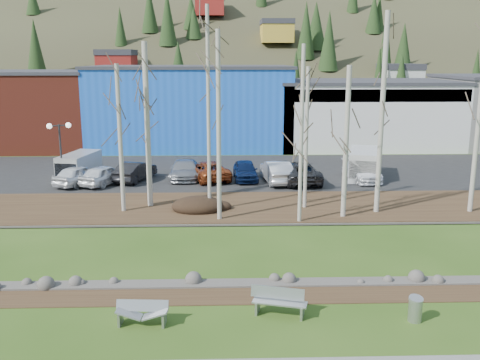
{
  "coord_description": "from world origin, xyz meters",
  "views": [
    {
      "loc": [
        -2.67,
        -17.29,
        9.08
      ],
      "look_at": [
        -1.79,
        11.42,
        2.5
      ],
      "focal_mm": 40.0,
      "sensor_mm": 36.0,
      "label": 1
    }
  ],
  "objects_px": {
    "car_3": "(187,170)",
    "car_9": "(104,175)",
    "street_lamp": "(60,136)",
    "car_6": "(299,172)",
    "bench_intact": "(279,302)",
    "car_0": "(79,175)",
    "car_7": "(362,171)",
    "litter_bin": "(415,310)",
    "van_grey": "(78,166)",
    "car_5": "(277,171)",
    "car_8": "(183,170)",
    "van_white": "(363,164)",
    "car_4": "(245,170)",
    "car_2": "(208,170)",
    "bench_damaged": "(142,313)",
    "car_1": "(135,171)"
  },
  "relations": [
    {
      "from": "car_4",
      "to": "street_lamp",
      "type": "bearing_deg",
      "value": -179.29
    },
    {
      "from": "car_5",
      "to": "bench_damaged",
      "type": "bearing_deg",
      "value": 65.6
    },
    {
      "from": "van_grey",
      "to": "bench_intact",
      "type": "bearing_deg",
      "value": -48.09
    },
    {
      "from": "car_4",
      "to": "car_9",
      "type": "bearing_deg",
      "value": -176.28
    },
    {
      "from": "car_3",
      "to": "car_9",
      "type": "distance_m",
      "value": 6.11
    },
    {
      "from": "van_grey",
      "to": "car_4",
      "type": "bearing_deg",
      "value": 7.73
    },
    {
      "from": "car_1",
      "to": "car_2",
      "type": "height_order",
      "value": "car_1"
    },
    {
      "from": "bench_intact",
      "to": "car_0",
      "type": "distance_m",
      "value": 23.68
    },
    {
      "from": "bench_intact",
      "to": "car_5",
      "type": "xyz_separation_m",
      "value": [
        1.91,
        20.48,
        0.45
      ]
    },
    {
      "from": "bench_intact",
      "to": "car_5",
      "type": "height_order",
      "value": "car_5"
    },
    {
      "from": "bench_intact",
      "to": "street_lamp",
      "type": "relative_size",
      "value": 0.46
    },
    {
      "from": "car_7",
      "to": "car_1",
      "type": "bearing_deg",
      "value": 172.1
    },
    {
      "from": "litter_bin",
      "to": "car_7",
      "type": "distance_m",
      "value": 21.91
    },
    {
      "from": "car_0",
      "to": "car_4",
      "type": "height_order",
      "value": "car_4"
    },
    {
      "from": "bench_damaged",
      "to": "car_0",
      "type": "height_order",
      "value": "car_0"
    },
    {
      "from": "litter_bin",
      "to": "car_8",
      "type": "distance_m",
      "value": 24.64
    },
    {
      "from": "street_lamp",
      "to": "van_grey",
      "type": "relative_size",
      "value": 0.97
    },
    {
      "from": "bench_damaged",
      "to": "car_3",
      "type": "bearing_deg",
      "value": 93.71
    },
    {
      "from": "car_6",
      "to": "van_grey",
      "type": "bearing_deg",
      "value": -9.31
    },
    {
      "from": "litter_bin",
      "to": "car_4",
      "type": "bearing_deg",
      "value": 103.06
    },
    {
      "from": "street_lamp",
      "to": "bench_intact",
      "type": "bearing_deg",
      "value": -80.2
    },
    {
      "from": "car_7",
      "to": "van_white",
      "type": "height_order",
      "value": "van_white"
    },
    {
      "from": "car_9",
      "to": "car_6",
      "type": "bearing_deg",
      "value": -153.84
    },
    {
      "from": "car_2",
      "to": "bench_damaged",
      "type": "bearing_deg",
      "value": 66.44
    },
    {
      "from": "van_white",
      "to": "car_7",
      "type": "bearing_deg",
      "value": -96.37
    },
    {
      "from": "car_4",
      "to": "car_7",
      "type": "xyz_separation_m",
      "value": [
        8.67,
        -0.36,
        -0.04
      ]
    },
    {
      "from": "litter_bin",
      "to": "car_3",
      "type": "relative_size",
      "value": 0.18
    },
    {
      "from": "street_lamp",
      "to": "car_5",
      "type": "height_order",
      "value": "street_lamp"
    },
    {
      "from": "car_1",
      "to": "van_white",
      "type": "xyz_separation_m",
      "value": [
        17.17,
        0.4,
        0.35
      ]
    },
    {
      "from": "car_0",
      "to": "car_3",
      "type": "xyz_separation_m",
      "value": [
        7.66,
        1.81,
        -0.05
      ]
    },
    {
      "from": "street_lamp",
      "to": "car_9",
      "type": "relative_size",
      "value": 1.05
    },
    {
      "from": "car_2",
      "to": "car_1",
      "type": "bearing_deg",
      "value": -16.25
    },
    {
      "from": "car_8",
      "to": "van_white",
      "type": "height_order",
      "value": "van_white"
    },
    {
      "from": "car_8",
      "to": "van_white",
      "type": "xyz_separation_m",
      "value": [
        13.68,
        -0.26,
        0.4
      ]
    },
    {
      "from": "car_0",
      "to": "car_8",
      "type": "distance_m",
      "value": 7.6
    },
    {
      "from": "bench_damaged",
      "to": "car_3",
      "type": "relative_size",
      "value": 0.4
    },
    {
      "from": "litter_bin",
      "to": "street_lamp",
      "type": "distance_m",
      "value": 28.24
    },
    {
      "from": "street_lamp",
      "to": "car_6",
      "type": "distance_m",
      "value": 17.46
    },
    {
      "from": "car_2",
      "to": "van_grey",
      "type": "height_order",
      "value": "van_grey"
    },
    {
      "from": "car_3",
      "to": "car_6",
      "type": "distance_m",
      "value": 8.47
    },
    {
      "from": "bench_damaged",
      "to": "car_4",
      "type": "height_order",
      "value": "car_4"
    },
    {
      "from": "bench_damaged",
      "to": "van_white",
      "type": "bearing_deg",
      "value": 62.69
    },
    {
      "from": "car_7",
      "to": "litter_bin",
      "type": "bearing_deg",
      "value": -106.14
    },
    {
      "from": "street_lamp",
      "to": "car_9",
      "type": "bearing_deg",
      "value": -30.54
    },
    {
      "from": "car_2",
      "to": "car_6",
      "type": "relative_size",
      "value": 0.91
    },
    {
      "from": "litter_bin",
      "to": "car_0",
      "type": "relative_size",
      "value": 0.2
    },
    {
      "from": "car_9",
      "to": "bench_damaged",
      "type": "bearing_deg",
      "value": 130.39
    },
    {
      "from": "bench_intact",
      "to": "car_8",
      "type": "xyz_separation_m",
      "value": [
        -5.06,
        21.94,
        0.32
      ]
    },
    {
      "from": "car_1",
      "to": "van_white",
      "type": "relative_size",
      "value": 0.83
    },
    {
      "from": "street_lamp",
      "to": "car_9",
      "type": "xyz_separation_m",
      "value": [
        3.06,
        -0.35,
        -2.76
      ]
    }
  ]
}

